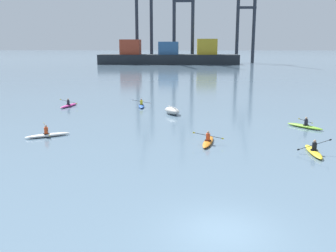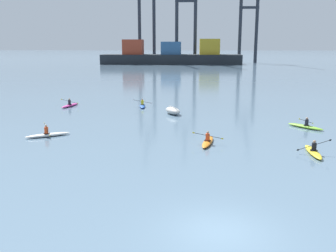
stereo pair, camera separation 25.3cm
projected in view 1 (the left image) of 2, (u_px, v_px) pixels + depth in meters
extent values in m
plane|color=slate|center=(223.00, 231.00, 14.70)|extent=(800.00, 800.00, 0.00)
cube|color=#1E2328|center=(169.00, 59.00, 134.08)|extent=(48.38, 9.54, 3.32)
cube|color=#993823|center=(131.00, 47.00, 133.84)|extent=(6.77, 6.68, 5.11)
cube|color=#2D5684|center=(169.00, 48.00, 133.27)|extent=(6.77, 6.68, 4.38)
cube|color=#B29323|center=(207.00, 47.00, 132.52)|extent=(6.77, 6.68, 5.33)
cylinder|color=#232833|center=(137.00, 23.00, 143.54)|extent=(1.20, 1.20, 29.33)
cylinder|color=#232833|center=(151.00, 23.00, 143.27)|extent=(1.20, 1.20, 29.33)
cylinder|color=#232833|center=(174.00, 27.00, 137.55)|extent=(1.20, 1.20, 25.70)
cylinder|color=#232833|center=(193.00, 27.00, 137.22)|extent=(1.20, 1.20, 25.70)
cube|color=#232833|center=(184.00, 1.00, 135.49)|extent=(7.85, 0.90, 0.90)
cylinder|color=#232833|center=(237.00, 31.00, 140.17)|extent=(1.20, 1.20, 23.27)
cylinder|color=#232833|center=(254.00, 31.00, 139.88)|extent=(1.20, 1.20, 23.27)
cube|color=#232833|center=(246.00, 8.00, 138.31)|extent=(7.13, 0.90, 0.90)
ellipsoid|color=beige|center=(172.00, 111.00, 39.07)|extent=(2.15, 2.82, 0.70)
cube|color=beige|center=(172.00, 107.00, 38.99)|extent=(0.93, 1.77, 0.06)
ellipsoid|color=#C13384|center=(69.00, 106.00, 43.73)|extent=(1.43, 3.44, 0.26)
torus|color=black|center=(68.00, 104.00, 43.61)|extent=(0.60, 0.60, 0.05)
cylinder|color=#23232D|center=(68.00, 102.00, 43.56)|extent=(0.30, 0.30, 0.50)
sphere|color=tan|center=(68.00, 99.00, 43.48)|extent=(0.19, 0.19, 0.19)
cylinder|color=black|center=(68.00, 101.00, 43.58)|extent=(2.02, 0.55, 0.39)
ellipsoid|color=yellow|center=(60.00, 99.00, 43.85)|extent=(0.20, 0.09, 0.14)
ellipsoid|color=yellow|center=(77.00, 103.00, 43.32)|extent=(0.20, 0.09, 0.14)
ellipsoid|color=#7ABC2D|center=(305.00, 126.00, 32.74)|extent=(2.66, 2.98, 0.26)
torus|color=black|center=(306.00, 125.00, 32.63)|extent=(0.69, 0.69, 0.05)
cylinder|color=#23232D|center=(306.00, 122.00, 32.58)|extent=(0.30, 0.30, 0.50)
sphere|color=tan|center=(306.00, 118.00, 32.51)|extent=(0.19, 0.19, 0.19)
cylinder|color=black|center=(306.00, 121.00, 32.60)|extent=(1.55, 1.33, 0.66)
ellipsoid|color=yellow|center=(299.00, 119.00, 31.93)|extent=(0.18, 0.16, 0.16)
ellipsoid|color=yellow|center=(312.00, 123.00, 33.26)|extent=(0.18, 0.16, 0.16)
ellipsoid|color=silver|center=(48.00, 135.00, 29.57)|extent=(3.22, 2.28, 0.26)
torus|color=black|center=(46.00, 134.00, 29.50)|extent=(0.67, 0.67, 0.05)
cylinder|color=#DB471E|center=(46.00, 131.00, 29.45)|extent=(0.30, 0.30, 0.50)
sphere|color=tan|center=(46.00, 126.00, 29.37)|extent=(0.19, 0.19, 0.19)
cylinder|color=black|center=(47.00, 129.00, 29.45)|extent=(1.08, 1.75, 0.64)
ellipsoid|color=yellow|center=(44.00, 123.00, 30.25)|extent=(0.14, 0.20, 0.16)
ellipsoid|color=yellow|center=(50.00, 136.00, 28.65)|extent=(0.14, 0.20, 0.16)
ellipsoid|color=orange|center=(208.00, 142.00, 27.56)|extent=(1.25, 3.45, 0.26)
torus|color=black|center=(208.00, 140.00, 27.43)|extent=(0.58, 0.58, 0.05)
cylinder|color=#DB471E|center=(208.00, 137.00, 27.38)|extent=(0.30, 0.30, 0.50)
sphere|color=tan|center=(208.00, 132.00, 27.31)|extent=(0.19, 0.19, 0.19)
cylinder|color=black|center=(208.00, 136.00, 27.41)|extent=(2.05, 0.44, 0.34)
ellipsoid|color=yellow|center=(194.00, 133.00, 27.62)|extent=(0.20, 0.08, 0.14)
ellipsoid|color=yellow|center=(223.00, 139.00, 27.20)|extent=(0.20, 0.08, 0.14)
ellipsoid|color=#2856B2|center=(141.00, 106.00, 43.64)|extent=(1.03, 3.45, 0.26)
torus|color=black|center=(141.00, 105.00, 43.52)|extent=(0.55, 0.55, 0.05)
cylinder|color=gold|center=(141.00, 102.00, 43.47)|extent=(0.30, 0.30, 0.50)
sphere|color=tan|center=(141.00, 99.00, 43.39)|extent=(0.19, 0.19, 0.19)
cylinder|color=black|center=(141.00, 102.00, 43.49)|extent=(2.06, 0.30, 0.43)
ellipsoid|color=silver|center=(132.00, 100.00, 43.37)|extent=(0.20, 0.07, 0.14)
ellipsoid|color=silver|center=(150.00, 103.00, 43.61)|extent=(0.20, 0.07, 0.14)
ellipsoid|color=yellow|center=(313.00, 152.00, 25.08)|extent=(0.72, 3.42, 0.26)
torus|color=black|center=(314.00, 150.00, 24.96)|extent=(0.51, 0.51, 0.05)
cylinder|color=black|center=(314.00, 146.00, 24.91)|extent=(0.30, 0.30, 0.50)
sphere|color=tan|center=(315.00, 141.00, 24.83)|extent=(0.19, 0.19, 0.19)
cylinder|color=black|center=(314.00, 145.00, 24.93)|extent=(1.99, 0.10, 0.74)
ellipsoid|color=black|center=(298.00, 150.00, 25.09)|extent=(0.21, 0.05, 0.16)
ellipsoid|color=black|center=(330.00, 140.00, 24.78)|extent=(0.21, 0.05, 0.16)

